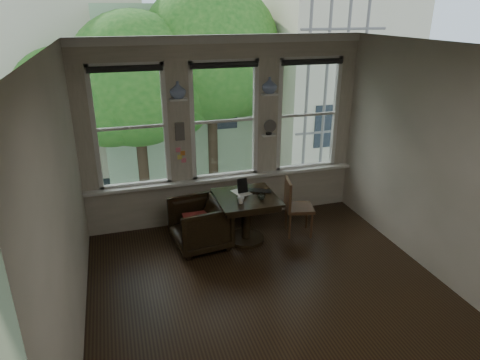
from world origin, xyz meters
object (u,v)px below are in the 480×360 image
object	(u,v)px
table	(246,219)
mug	(241,200)
side_chair_right	(299,207)
armchair_left	(200,224)
laptop	(259,192)

from	to	relation	value
table	mug	bearing A→B (deg)	-125.46
table	side_chair_right	size ratio (longest dim) A/B	0.98
table	side_chair_right	xyz separation A→B (m)	(0.87, -0.02, 0.09)
armchair_left	side_chair_right	size ratio (longest dim) A/B	0.88
mug	armchair_left	bearing A→B (deg)	156.11
laptop	armchair_left	bearing A→B (deg)	-150.73
table	laptop	distance (m)	0.45
mug	table	bearing A→B (deg)	54.54
armchair_left	mug	bearing A→B (deg)	58.90
laptop	side_chair_right	bearing A→B (deg)	21.74
armchair_left	laptop	world-z (taller)	laptop
table	laptop	size ratio (longest dim) A/B	2.58
side_chair_right	table	bearing A→B (deg)	101.22
armchair_left	laptop	distance (m)	1.02
side_chair_right	mug	distance (m)	1.09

